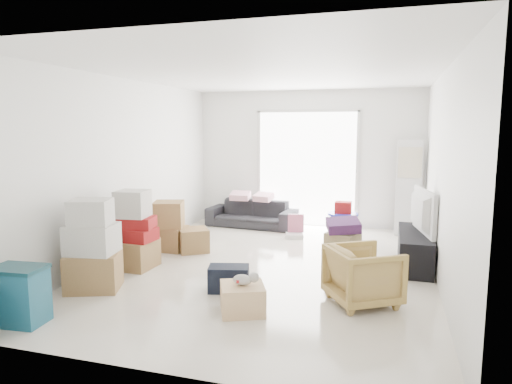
{
  "coord_description": "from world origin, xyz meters",
  "views": [
    {
      "loc": [
        1.64,
        -6.07,
        1.97
      ],
      "look_at": [
        -0.24,
        0.2,
        1.04
      ],
      "focal_mm": 32.0,
      "sensor_mm": 36.0,
      "label": 1
    }
  ],
  "objects_px": {
    "armchair": "(363,272)",
    "television": "(416,228)",
    "ottoman": "(343,246)",
    "storage_bins": "(19,295)",
    "ac_tower": "(409,188)",
    "wood_crate": "(242,298)",
    "tv_console": "(415,249)",
    "sofa": "(252,209)",
    "kids_table": "(343,212)"
  },
  "relations": [
    {
      "from": "armchair",
      "to": "television",
      "type": "bearing_deg",
      "value": -52.21
    },
    {
      "from": "ottoman",
      "to": "storage_bins",
      "type": "bearing_deg",
      "value": -132.23
    },
    {
      "from": "ac_tower",
      "to": "storage_bins",
      "type": "bearing_deg",
      "value": -126.52
    },
    {
      "from": "armchair",
      "to": "ottoman",
      "type": "xyz_separation_m",
      "value": [
        -0.4,
        1.64,
        -0.15
      ]
    },
    {
      "from": "ac_tower",
      "to": "wood_crate",
      "type": "distance_m",
      "value": 4.7
    },
    {
      "from": "ac_tower",
      "to": "tv_console",
      "type": "bearing_deg",
      "value": -88.56
    },
    {
      "from": "ottoman",
      "to": "wood_crate",
      "type": "relative_size",
      "value": 0.93
    },
    {
      "from": "tv_console",
      "to": "armchair",
      "type": "distance_m",
      "value": 1.79
    },
    {
      "from": "sofa",
      "to": "ottoman",
      "type": "bearing_deg",
      "value": -38.2
    },
    {
      "from": "television",
      "to": "storage_bins",
      "type": "height_order",
      "value": "television"
    },
    {
      "from": "storage_bins",
      "to": "kids_table",
      "type": "xyz_separation_m",
      "value": [
        2.74,
        4.55,
        0.18
      ]
    },
    {
      "from": "armchair",
      "to": "ottoman",
      "type": "bearing_deg",
      "value": -18.4
    },
    {
      "from": "storage_bins",
      "to": "wood_crate",
      "type": "height_order",
      "value": "storage_bins"
    },
    {
      "from": "sofa",
      "to": "ottoman",
      "type": "height_order",
      "value": "sofa"
    },
    {
      "from": "storage_bins",
      "to": "wood_crate",
      "type": "distance_m",
      "value": 2.26
    },
    {
      "from": "storage_bins",
      "to": "wood_crate",
      "type": "xyz_separation_m",
      "value": [
        2.06,
        0.91,
        -0.15
      ]
    },
    {
      "from": "television",
      "to": "kids_table",
      "type": "bearing_deg",
      "value": 30.31
    },
    {
      "from": "storage_bins",
      "to": "ottoman",
      "type": "xyz_separation_m",
      "value": [
        2.88,
        3.18,
        -0.09
      ]
    },
    {
      "from": "sofa",
      "to": "tv_console",
      "type": "bearing_deg",
      "value": -26.45
    },
    {
      "from": "television",
      "to": "wood_crate",
      "type": "bearing_deg",
      "value": 130.76
    },
    {
      "from": "television",
      "to": "ottoman",
      "type": "bearing_deg",
      "value": 81.29
    },
    {
      "from": "ottoman",
      "to": "wood_crate",
      "type": "height_order",
      "value": "ottoman"
    },
    {
      "from": "tv_console",
      "to": "storage_bins",
      "type": "relative_size",
      "value": 2.46
    },
    {
      "from": "sofa",
      "to": "kids_table",
      "type": "xyz_separation_m",
      "value": [
        1.85,
        -0.5,
        0.13
      ]
    },
    {
      "from": "armchair",
      "to": "ottoman",
      "type": "relative_size",
      "value": 1.69
    },
    {
      "from": "ac_tower",
      "to": "ottoman",
      "type": "relative_size",
      "value": 4.12
    },
    {
      "from": "sofa",
      "to": "ac_tower",
      "type": "bearing_deg",
      "value": 7.83
    },
    {
      "from": "ac_tower",
      "to": "sofa",
      "type": "distance_m",
      "value": 3.01
    },
    {
      "from": "ac_tower",
      "to": "tv_console",
      "type": "height_order",
      "value": "ac_tower"
    },
    {
      "from": "tv_console",
      "to": "kids_table",
      "type": "distance_m",
      "value": 1.78
    },
    {
      "from": "armchair",
      "to": "storage_bins",
      "type": "height_order",
      "value": "armchair"
    },
    {
      "from": "sofa",
      "to": "armchair",
      "type": "height_order",
      "value": "armchair"
    },
    {
      "from": "sofa",
      "to": "ottoman",
      "type": "distance_m",
      "value": 2.74
    },
    {
      "from": "ottoman",
      "to": "kids_table",
      "type": "distance_m",
      "value": 1.4
    },
    {
      "from": "wood_crate",
      "to": "sofa",
      "type": "bearing_deg",
      "value": 105.83
    },
    {
      "from": "storage_bins",
      "to": "tv_console",
      "type": "bearing_deg",
      "value": 39.47
    },
    {
      "from": "armchair",
      "to": "wood_crate",
      "type": "bearing_deg",
      "value": 85.13
    },
    {
      "from": "storage_bins",
      "to": "kids_table",
      "type": "bearing_deg",
      "value": 58.93
    },
    {
      "from": "tv_console",
      "to": "armchair",
      "type": "bearing_deg",
      "value": -110.29
    },
    {
      "from": "armchair",
      "to": "wood_crate",
      "type": "distance_m",
      "value": 1.38
    },
    {
      "from": "sofa",
      "to": "armchair",
      "type": "xyz_separation_m",
      "value": [
        2.39,
        -3.51,
        0.01
      ]
    },
    {
      "from": "tv_console",
      "to": "television",
      "type": "bearing_deg",
      "value": 90.0
    },
    {
      "from": "sofa",
      "to": "wood_crate",
      "type": "relative_size",
      "value": 3.89
    },
    {
      "from": "tv_console",
      "to": "armchair",
      "type": "xyz_separation_m",
      "value": [
        -0.62,
        -1.68,
        0.12
      ]
    },
    {
      "from": "ac_tower",
      "to": "tv_console",
      "type": "distance_m",
      "value": 2.09
    },
    {
      "from": "kids_table",
      "to": "sofa",
      "type": "bearing_deg",
      "value": 164.92
    },
    {
      "from": "kids_table",
      "to": "armchair",
      "type": "bearing_deg",
      "value": -79.87
    },
    {
      "from": "wood_crate",
      "to": "television",
      "type": "bearing_deg",
      "value": 51.35
    },
    {
      "from": "television",
      "to": "ottoman",
      "type": "relative_size",
      "value": 2.54
    },
    {
      "from": "tv_console",
      "to": "television",
      "type": "distance_m",
      "value": 0.31
    }
  ]
}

